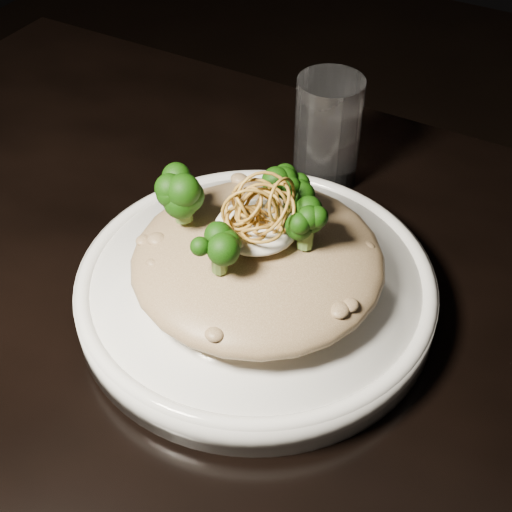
{
  "coord_description": "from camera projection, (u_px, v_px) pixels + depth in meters",
  "views": [
    {
      "loc": [
        0.19,
        -0.3,
        1.2
      ],
      "look_at": [
        -0.01,
        0.06,
        0.81
      ],
      "focal_mm": 50.0,
      "sensor_mm": 36.0,
      "label": 1
    }
  ],
  "objects": [
    {
      "name": "drinking_glass",
      "position": [
        327.0,
        132.0,
        0.7
      ],
      "size": [
        0.07,
        0.07,
        0.11
      ],
      "primitive_type": "cylinder",
      "rotation": [
        0.0,
        0.0,
        0.17
      ],
      "color": "white",
      "rests_on": "table"
    },
    {
      "name": "table",
      "position": [
        231.0,
        417.0,
        0.62
      ],
      "size": [
        1.1,
        0.8,
        0.75
      ],
      "color": "black",
      "rests_on": "ground"
    },
    {
      "name": "shallots",
      "position": [
        260.0,
        204.0,
        0.53
      ],
      "size": [
        0.06,
        0.06,
        0.04
      ],
      "primitive_type": null,
      "color": "brown",
      "rests_on": "cheese"
    },
    {
      "name": "cheese",
      "position": [
        256.0,
        227.0,
        0.55
      ],
      "size": [
        0.07,
        0.07,
        0.02
      ],
      "primitive_type": "ellipsoid",
      "color": "white",
      "rests_on": "risotto"
    },
    {
      "name": "risotto",
      "position": [
        258.0,
        260.0,
        0.57
      ],
      "size": [
        0.2,
        0.2,
        0.04
      ],
      "primitive_type": "ellipsoid",
      "color": "brown",
      "rests_on": "plate"
    },
    {
      "name": "plate",
      "position": [
        256.0,
        290.0,
        0.6
      ],
      "size": [
        0.3,
        0.3,
        0.03
      ],
      "primitive_type": "cylinder",
      "color": "white",
      "rests_on": "table"
    },
    {
      "name": "broccoli",
      "position": [
        248.0,
        214.0,
        0.54
      ],
      "size": [
        0.13,
        0.13,
        0.05
      ],
      "primitive_type": null,
      "color": "black",
      "rests_on": "risotto"
    }
  ]
}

